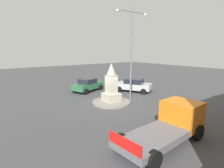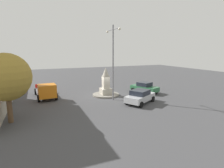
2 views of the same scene
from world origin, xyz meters
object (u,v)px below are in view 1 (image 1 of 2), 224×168
object	(u,v)px
car_green_approaching	(88,85)
car_silver_near_island	(134,85)
truck_orange_passing	(171,123)
monument	(111,86)
streetlamp	(131,45)

from	to	relation	value
car_green_approaching	car_silver_near_island	distance (m)	5.38
truck_orange_passing	car_green_approaching	bearing A→B (deg)	80.82
monument	car_green_approaching	bearing A→B (deg)	83.00
truck_orange_passing	car_silver_near_island	bearing A→B (deg)	56.74
monument	car_green_approaching	distance (m)	5.71
monument	car_green_approaching	world-z (taller)	monument
car_silver_near_island	truck_orange_passing	bearing A→B (deg)	-123.26
monument	car_silver_near_island	size ratio (longest dim) A/B	0.79
car_green_approaching	truck_orange_passing	distance (m)	13.14
streetlamp	car_green_approaching	bearing A→B (deg)	106.58
monument	streetlamp	xyz separation A→B (m)	(2.35, -0.00, 3.57)
car_green_approaching	streetlamp	bearing A→B (deg)	-73.42
car_green_approaching	car_silver_near_island	size ratio (longest dim) A/B	0.96
streetlamp	truck_orange_passing	size ratio (longest dim) A/B	1.56
truck_orange_passing	streetlamp	bearing A→B (deg)	62.96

